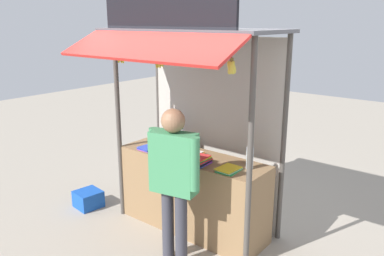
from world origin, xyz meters
name	(u,v)px	position (x,y,z in m)	size (l,w,h in m)	color
ground_plane	(192,227)	(0.00, 0.00, 0.00)	(20.00, 20.00, 0.00)	#9E9384
stall_counter	(192,192)	(0.00, 0.00, 0.48)	(1.94, 0.60, 0.97)	olive
stall_structure	(199,95)	(0.00, 0.13, 1.69)	(2.14, 1.49, 2.82)	#4C4742
water_bottle_far_right	(181,138)	(-0.29, 0.15, 1.10)	(0.08, 0.08, 0.29)	silver
water_bottle_mid_left	(171,137)	(-0.44, 0.10, 1.10)	(0.08, 0.08, 0.29)	silver
water_bottle_back_left	(250,157)	(0.77, 0.06, 1.10)	(0.08, 0.08, 0.28)	silver
water_bottle_far_left	(167,132)	(-0.61, 0.23, 1.10)	(0.08, 0.08, 0.29)	silver
magazine_stack_front_left	(198,160)	(0.24, -0.18, 1.02)	(0.24, 0.28, 0.10)	blue
magazine_stack_rear_center	(150,148)	(-0.59, -0.13, 0.98)	(0.23, 0.28, 0.03)	purple
magazine_stack_front_right	(228,169)	(0.62, -0.14, 0.99)	(0.24, 0.29, 0.04)	green
magazine_stack_right	(192,155)	(0.01, -0.02, 0.99)	(0.23, 0.29, 0.04)	white
banana_bunch_leftmost	(159,60)	(-0.14, -0.40, 2.14)	(0.10, 0.10, 0.29)	#332D23
banana_bunch_inner_right	(121,56)	(-0.75, -0.40, 2.16)	(0.10, 0.11, 0.27)	#332D23
banana_bunch_inner_left	(231,67)	(0.79, -0.40, 2.13)	(0.09, 0.09, 0.28)	#332D23
vendor_person	(174,173)	(0.30, -0.68, 1.03)	(0.65, 0.30, 1.71)	#383842
plastic_crate	(88,199)	(-1.51, -0.46, 0.12)	(0.33, 0.33, 0.23)	#194CB2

